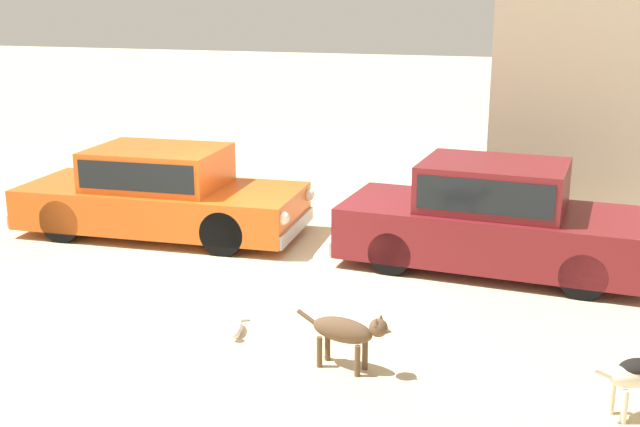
{
  "coord_description": "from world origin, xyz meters",
  "views": [
    {
      "loc": [
        3.93,
        -9.33,
        3.69
      ],
      "look_at": [
        0.9,
        0.2,
        0.9
      ],
      "focal_mm": 44.35,
      "sensor_mm": 36.0,
      "label": 1
    }
  ],
  "objects": [
    {
      "name": "stray_dog_spotted",
      "position": [
        1.98,
        -2.27,
        0.41
      ],
      "size": [
        1.07,
        0.36,
        0.65
      ],
      "rotation": [
        0.0,
        0.0,
        6.09
      ],
      "color": "brown",
      "rests_on": "ground_plane"
    },
    {
      "name": "parked_sedan_nearest",
      "position": [
        -2.11,
        1.41,
        0.68
      ],
      "size": [
        4.62,
        2.02,
        1.38
      ],
      "rotation": [
        0.0,
        0.0,
        0.06
      ],
      "color": "#D15619",
      "rests_on": "ground_plane"
    },
    {
      "name": "parked_sedan_second",
      "position": [
        3.04,
        1.33,
        0.73
      ],
      "size": [
        4.39,
        1.97,
        1.49
      ],
      "rotation": [
        0.0,
        0.0,
        -0.06
      ],
      "color": "maroon",
      "rests_on": "ground_plane"
    },
    {
      "name": "stray_cat",
      "position": [
        0.55,
        -1.79,
        0.07
      ],
      "size": [
        0.33,
        0.64,
        0.15
      ],
      "rotation": [
        0.0,
        0.0,
        5.07
      ],
      "color": "beige",
      "rests_on": "ground_plane"
    },
    {
      "name": "ground_plane",
      "position": [
        0.0,
        0.0,
        0.0
      ],
      "size": [
        80.0,
        80.0,
        0.0
      ],
      "primitive_type": "plane",
      "color": "#CCB78E"
    }
  ]
}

